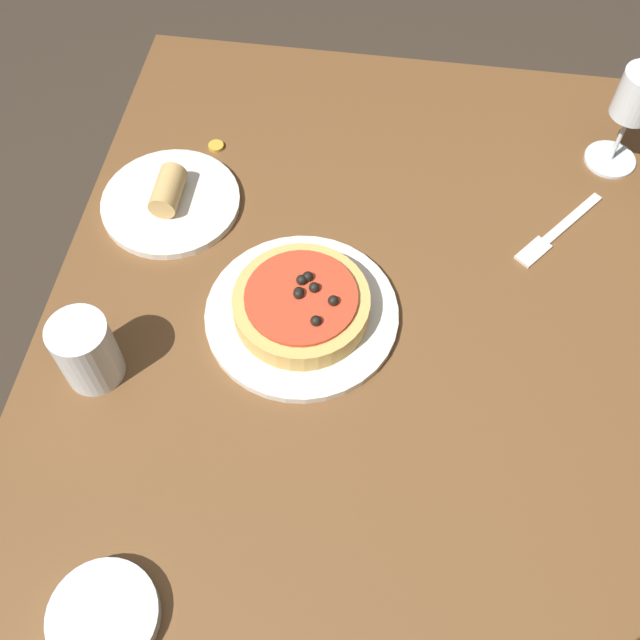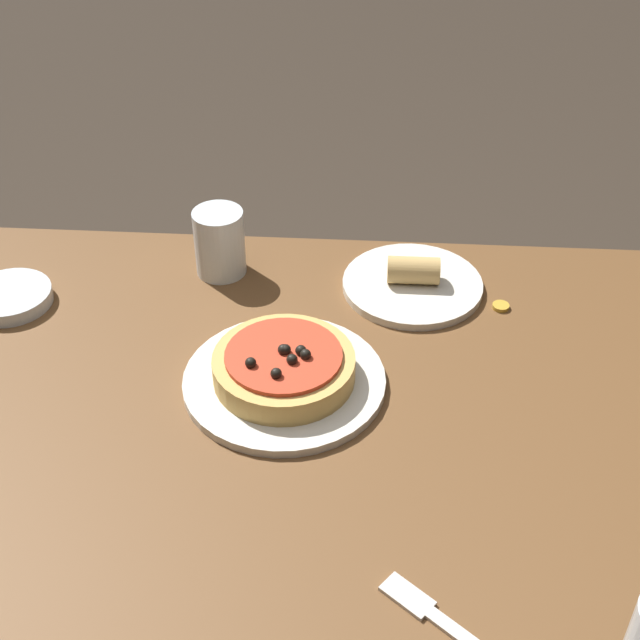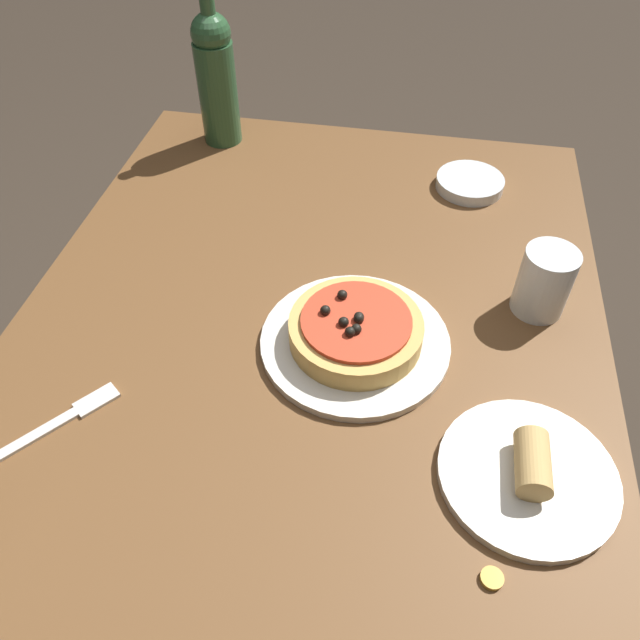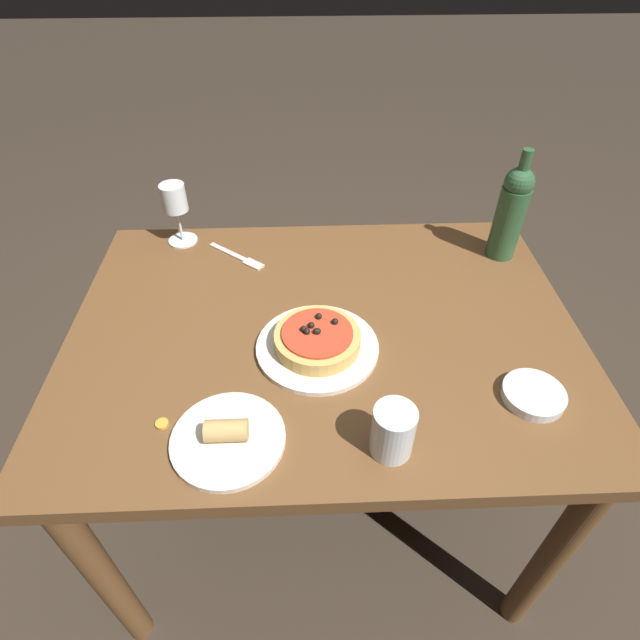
% 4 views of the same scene
% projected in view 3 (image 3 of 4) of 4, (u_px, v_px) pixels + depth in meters
% --- Properties ---
extents(ground_plane, '(14.00, 14.00, 0.00)m').
position_uv_depth(ground_plane, '(312.00, 555.00, 1.42)').
color(ground_plane, '#382D23').
extents(dining_table, '(1.12, 0.83, 0.76)m').
position_uv_depth(dining_table, '(308.00, 377.00, 0.95)').
color(dining_table, brown).
rests_on(dining_table, ground_plane).
extents(dinner_plate, '(0.26, 0.26, 0.01)m').
position_uv_depth(dinner_plate, '(355.00, 342.00, 0.85)').
color(dinner_plate, silver).
rests_on(dinner_plate, dining_table).
extents(pizza, '(0.18, 0.18, 0.05)m').
position_uv_depth(pizza, '(356.00, 329.00, 0.83)').
color(pizza, tan).
rests_on(pizza, dinner_plate).
extents(wine_bottle, '(0.07, 0.07, 0.28)m').
position_uv_depth(wine_bottle, '(216.00, 76.00, 1.14)').
color(wine_bottle, '#2D5633').
rests_on(wine_bottle, dining_table).
extents(water_cup, '(0.07, 0.07, 0.10)m').
position_uv_depth(water_cup, '(544.00, 282.00, 0.87)').
color(water_cup, silver).
rests_on(water_cup, dining_table).
extents(side_bowl, '(0.12, 0.12, 0.02)m').
position_uv_depth(side_bowl, '(470.00, 183.00, 1.11)').
color(side_bowl, silver).
rests_on(side_bowl, dining_table).
extents(fork, '(0.15, 0.13, 0.00)m').
position_uv_depth(fork, '(59.00, 422.00, 0.76)').
color(fork, beige).
rests_on(fork, dining_table).
extents(side_plate, '(0.20, 0.20, 0.05)m').
position_uv_depth(side_plate, '(528.00, 473.00, 0.71)').
color(side_plate, silver).
rests_on(side_plate, dining_table).
extents(bottle_cap, '(0.02, 0.02, 0.01)m').
position_uv_depth(bottle_cap, '(492.00, 578.00, 0.63)').
color(bottle_cap, gold).
rests_on(bottle_cap, dining_table).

